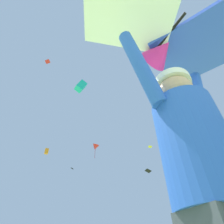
% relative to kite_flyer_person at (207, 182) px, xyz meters
% --- Properties ---
extents(kite_flyer_person, '(0.79, 0.43, 1.92)m').
position_rel_kite_flyer_person_xyz_m(kite_flyer_person, '(0.00, 0.00, 0.00)').
color(kite_flyer_person, '#424751').
rests_on(kite_flyer_person, ground).
extents(held_stunt_kite, '(1.56, 1.06, 0.39)m').
position_rel_kite_flyer_person_xyz_m(held_stunt_kite, '(0.02, -0.06, 1.20)').
color(held_stunt_kite, black).
extents(distant_kite_yellow_mid_left, '(0.89, 0.89, 0.24)m').
position_rel_kite_flyer_person_xyz_m(distant_kite_yellow_mid_left, '(11.86, 27.10, 17.27)').
color(distant_kite_yellow_mid_left, yellow).
extents(distant_kite_red_mid_right, '(0.66, 0.70, 0.35)m').
position_rel_kite_flyer_person_xyz_m(distant_kite_red_mid_right, '(-6.30, 12.69, 19.05)').
color(distant_kite_red_mid_right, red).
extents(distant_kite_black_overhead_distant, '(0.62, 0.64, 0.29)m').
position_rel_kite_flyer_person_xyz_m(distant_kite_black_overhead_distant, '(-2.38, 33.86, 14.78)').
color(distant_kite_black_overhead_distant, black).
extents(distant_kite_black_high_left, '(0.89, 0.93, 0.37)m').
position_rel_kite_flyer_person_xyz_m(distant_kite_black_high_left, '(7.62, 19.30, 8.87)').
color(distant_kite_black_high_left, black).
extents(distant_kite_orange_far_center, '(0.66, 0.74, 0.91)m').
position_rel_kite_flyer_person_xyz_m(distant_kite_orange_far_center, '(-6.28, 25.42, 13.56)').
color(distant_kite_orange_far_center, orange).
extents(distant_kite_teal_high_right, '(1.42, 1.03, 1.53)m').
position_rel_kite_flyer_person_xyz_m(distant_kite_teal_high_right, '(-1.72, 12.49, 15.00)').
color(distant_kite_teal_high_right, '#19B2AD').
extents(distant_kite_red_low_right, '(1.62, 1.67, 2.86)m').
position_rel_kite_flyer_person_xyz_m(distant_kite_red_low_right, '(1.43, 26.99, 16.01)').
color(distant_kite_red_low_right, red).
extents(marker_flag, '(0.30, 0.24, 1.74)m').
position_rel_kite_flyer_person_xyz_m(marker_flag, '(2.38, 4.09, 0.58)').
color(marker_flag, silver).
rests_on(marker_flag, ground).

